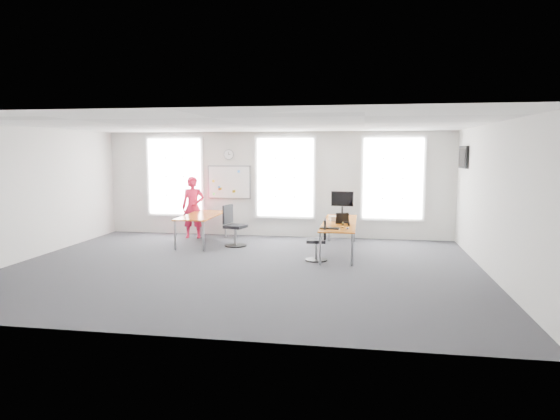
% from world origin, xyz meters
% --- Properties ---
extents(floor, '(10.00, 10.00, 0.00)m').
position_xyz_m(floor, '(0.00, 0.00, 0.00)').
color(floor, '#26262A').
rests_on(floor, ground).
extents(ceiling, '(10.00, 10.00, 0.00)m').
position_xyz_m(ceiling, '(0.00, 0.00, 3.00)').
color(ceiling, white).
rests_on(ceiling, ground).
extents(wall_back, '(10.00, 0.00, 10.00)m').
position_xyz_m(wall_back, '(0.00, 4.00, 1.50)').
color(wall_back, silver).
rests_on(wall_back, ground).
extents(wall_front, '(10.00, 0.00, 10.00)m').
position_xyz_m(wall_front, '(0.00, -4.00, 1.50)').
color(wall_front, silver).
rests_on(wall_front, ground).
extents(wall_left, '(0.00, 10.00, 10.00)m').
position_xyz_m(wall_left, '(-5.00, 0.00, 1.50)').
color(wall_left, silver).
rests_on(wall_left, ground).
extents(wall_right, '(0.00, 10.00, 10.00)m').
position_xyz_m(wall_right, '(5.00, 0.00, 1.50)').
color(wall_right, silver).
rests_on(wall_right, ground).
extents(window_left, '(1.60, 0.06, 2.20)m').
position_xyz_m(window_left, '(-3.00, 3.97, 1.70)').
color(window_left, white).
rests_on(window_left, wall_back).
extents(window_mid, '(1.60, 0.06, 2.20)m').
position_xyz_m(window_mid, '(0.30, 3.97, 1.70)').
color(window_mid, white).
rests_on(window_mid, wall_back).
extents(window_right, '(1.60, 0.06, 2.20)m').
position_xyz_m(window_right, '(3.30, 3.97, 1.70)').
color(window_right, white).
rests_on(window_right, wall_back).
extents(desk_right, '(0.80, 3.02, 0.73)m').
position_xyz_m(desk_right, '(1.94, 1.99, 0.69)').
color(desk_right, '#BE7118').
rests_on(desk_right, ground).
extents(desk_left, '(0.85, 2.12, 0.77)m').
position_xyz_m(desk_left, '(-1.72, 2.54, 0.71)').
color(desk_left, '#BE7118').
rests_on(desk_left, ground).
extents(chair_right, '(0.50, 0.50, 0.94)m').
position_xyz_m(chair_right, '(1.54, 0.96, 0.41)').
color(chair_right, black).
rests_on(chair_right, ground).
extents(chair_left, '(0.59, 0.59, 1.07)m').
position_xyz_m(chair_left, '(-0.80, 2.33, 0.47)').
color(chair_left, black).
rests_on(chair_left, ground).
extents(person, '(0.70, 0.53, 1.74)m').
position_xyz_m(person, '(-2.24, 3.34, 0.87)').
color(person, red).
rests_on(person, ground).
extents(whiteboard, '(1.20, 0.03, 0.90)m').
position_xyz_m(whiteboard, '(-1.35, 3.97, 1.55)').
color(whiteboard, white).
rests_on(whiteboard, wall_back).
extents(wall_clock, '(0.30, 0.04, 0.30)m').
position_xyz_m(wall_clock, '(-1.35, 3.97, 2.35)').
color(wall_clock, gray).
rests_on(wall_clock, wall_back).
extents(tv, '(0.06, 0.90, 0.55)m').
position_xyz_m(tv, '(4.95, 3.00, 2.30)').
color(tv, black).
rests_on(tv, wall_right).
extents(keyboard, '(0.45, 0.23, 0.02)m').
position_xyz_m(keyboard, '(1.78, 0.92, 0.74)').
color(keyboard, black).
rests_on(keyboard, desk_right).
extents(mouse, '(0.09, 0.11, 0.04)m').
position_xyz_m(mouse, '(2.17, 0.94, 0.75)').
color(mouse, black).
rests_on(mouse, desk_right).
extents(lens_cap, '(0.08, 0.08, 0.01)m').
position_xyz_m(lens_cap, '(2.05, 1.16, 0.74)').
color(lens_cap, black).
rests_on(lens_cap, desk_right).
extents(headphones, '(0.18, 0.09, 0.10)m').
position_xyz_m(headphones, '(2.11, 1.46, 0.78)').
color(headphones, black).
rests_on(headphones, desk_right).
extents(laptop_sleeve, '(0.32, 0.27, 0.26)m').
position_xyz_m(laptop_sleeve, '(2.02, 1.76, 0.86)').
color(laptop_sleeve, black).
rests_on(laptop_sleeve, desk_right).
extents(paper_stack, '(0.38, 0.33, 0.11)m').
position_xyz_m(paper_stack, '(1.85, 2.28, 0.79)').
color(paper_stack, beige).
rests_on(paper_stack, desk_right).
extents(monitor, '(0.59, 0.24, 0.66)m').
position_xyz_m(monitor, '(1.96, 3.16, 1.13)').
color(monitor, black).
rests_on(monitor, desk_right).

